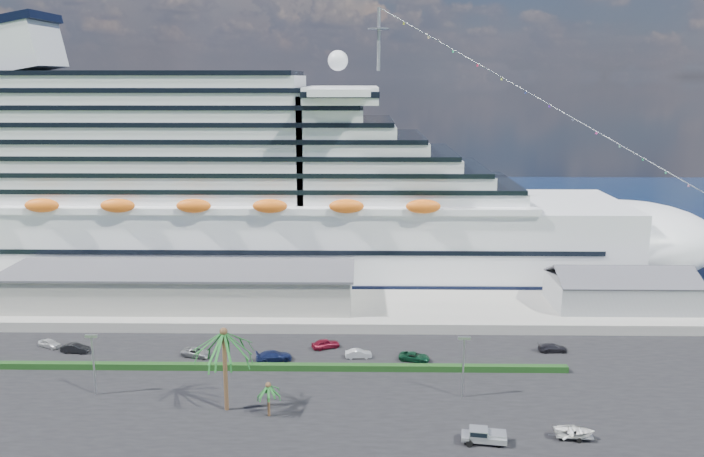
{
  "coord_description": "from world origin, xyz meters",
  "views": [
    {
      "loc": [
        6.88,
        -74.64,
        40.85
      ],
      "look_at": [
        5.29,
        30.0,
        17.67
      ],
      "focal_mm": 35.0,
      "sensor_mm": 36.0,
      "label": 1
    }
  ],
  "objects_px": {
    "cruise_ship": "(224,197)",
    "boat_trailer": "(574,431)",
    "parked_car_3": "(274,356)",
    "pickup_truck": "(483,435)"
  },
  "relations": [
    {
      "from": "cruise_ship",
      "to": "boat_trailer",
      "type": "height_order",
      "value": "cruise_ship"
    },
    {
      "from": "parked_car_3",
      "to": "boat_trailer",
      "type": "height_order",
      "value": "same"
    },
    {
      "from": "cruise_ship",
      "to": "parked_car_3",
      "type": "height_order",
      "value": "cruise_ship"
    },
    {
      "from": "cruise_ship",
      "to": "boat_trailer",
      "type": "relative_size",
      "value": 35.53
    },
    {
      "from": "cruise_ship",
      "to": "parked_car_3",
      "type": "relative_size",
      "value": 36.47
    },
    {
      "from": "pickup_truck",
      "to": "boat_trailer",
      "type": "height_order",
      "value": "pickup_truck"
    },
    {
      "from": "pickup_truck",
      "to": "parked_car_3",
      "type": "bearing_deg",
      "value": 139.64
    },
    {
      "from": "boat_trailer",
      "to": "pickup_truck",
      "type": "bearing_deg",
      "value": -174.6
    },
    {
      "from": "cruise_ship",
      "to": "pickup_truck",
      "type": "relative_size",
      "value": 35.76
    },
    {
      "from": "boat_trailer",
      "to": "cruise_ship",
      "type": "bearing_deg",
      "value": 128.43
    }
  ]
}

